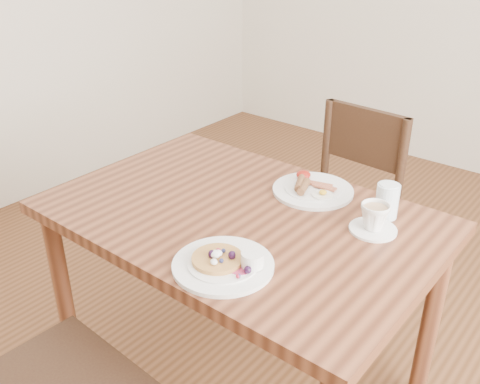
% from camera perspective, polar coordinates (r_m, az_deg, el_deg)
% --- Properties ---
extents(dining_table, '(1.20, 0.80, 0.75)m').
position_cam_1_polar(dining_table, '(1.72, 0.00, -5.00)').
color(dining_table, brown).
rests_on(dining_table, ground).
extents(chair_far, '(0.45, 0.45, 0.88)m').
position_cam_1_polar(chair_far, '(2.30, 10.81, -1.25)').
color(chair_far, '#332112').
rests_on(chair_far, ground).
extents(pancake_plate, '(0.27, 0.27, 0.06)m').
position_cam_1_polar(pancake_plate, '(1.41, -1.58, -7.56)').
color(pancake_plate, white).
rests_on(pancake_plate, dining_table).
extents(breakfast_plate, '(0.27, 0.27, 0.04)m').
position_cam_1_polar(breakfast_plate, '(1.81, 7.66, 0.35)').
color(breakfast_plate, white).
rests_on(breakfast_plate, dining_table).
extents(teacup_saucer, '(0.14, 0.14, 0.09)m').
position_cam_1_polar(teacup_saucer, '(1.60, 14.13, -2.81)').
color(teacup_saucer, white).
rests_on(teacup_saucer, dining_table).
extents(water_glass, '(0.07, 0.07, 0.11)m').
position_cam_1_polar(water_glass, '(1.68, 15.41, -0.92)').
color(water_glass, silver).
rests_on(water_glass, dining_table).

